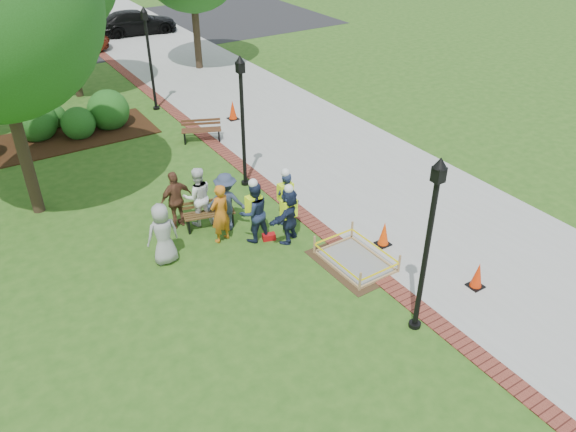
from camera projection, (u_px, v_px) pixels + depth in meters
ground at (297, 275)px, 14.37m from camera, size 100.00×100.00×0.00m
sidewalk at (266, 113)px, 23.80m from camera, size 6.00×60.00×0.02m
brick_edging at (196, 130)px, 22.32m from camera, size 0.50×60.00×0.03m
mulch_bed at (61, 138)px, 21.59m from camera, size 7.00×3.00×0.05m
parking_lot at (51, 41)px, 33.71m from camera, size 36.00×12.00×0.01m
wet_concrete_pad at (356, 255)px, 14.72m from camera, size 1.75×2.34×0.55m
bench_near at (210, 219)px, 16.20m from camera, size 1.53×0.84×0.79m
bench_far at (202, 135)px, 21.29m from camera, size 1.55×1.03×0.80m
cone_front at (477, 276)px, 13.79m from camera, size 0.37×0.37×0.73m
cone_back at (384, 234)px, 15.35m from camera, size 0.38×0.38×0.74m
cone_far at (233, 110)px, 23.04m from camera, size 0.42×0.42×0.82m
toolbox at (269, 237)px, 15.71m from camera, size 0.40×0.29×0.18m
lamp_near at (429, 236)px, 11.48m from camera, size 0.28×0.28×4.26m
lamp_mid at (242, 113)px, 17.21m from camera, size 0.28×0.28×4.26m
lamp_far at (149, 52)px, 22.94m from camera, size 0.28×0.28×4.26m
shrub_b at (40, 138)px, 21.67m from camera, size 1.63×1.63×1.63m
shrub_c at (81, 137)px, 21.77m from camera, size 1.28×1.28×1.28m
shrub_d at (111, 126)px, 22.62m from camera, size 1.63×1.63×1.63m
shrub_e at (55, 127)px, 22.60m from camera, size 1.02×1.02×1.02m
casual_person_a at (163, 234)px, 14.44m from camera, size 0.55×0.35×1.72m
casual_person_b at (220, 214)px, 15.27m from camera, size 0.63×0.49×1.74m
casual_person_c at (198, 197)px, 16.02m from camera, size 0.63×0.47×1.79m
casual_person_d at (176, 200)px, 15.90m from camera, size 0.61×0.44×1.75m
casual_person_e at (226, 202)px, 15.81m from camera, size 0.66×0.61×1.75m
hivis_worker_a at (289, 213)px, 15.28m from camera, size 0.61×0.55×1.77m
hivis_worker_b at (285, 196)px, 16.04m from camera, size 0.59×0.45×1.78m
hivis_worker_c at (254, 210)px, 15.27m from camera, size 0.57×0.37×1.92m
parked_car_c at (67, 52)px, 31.69m from camera, size 2.79×4.79×1.47m
parked_car_d at (138, 34)px, 35.22m from camera, size 2.60×4.92×1.53m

